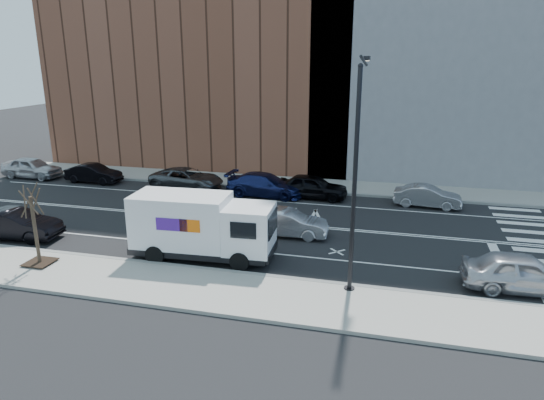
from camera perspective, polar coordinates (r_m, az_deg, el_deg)
The scene contains 21 objects.
ground at distance 28.48m, azimuth -3.61°, elevation -2.45°, with size 120.00×120.00×0.00m, color black.
sidewalk_near at distance 20.90m, azimuth -11.09°, elevation -9.91°, with size 44.00×3.60×0.15m, color gray.
sidewalk_far at distance 36.57m, azimuth 0.59°, elevation 2.04°, with size 44.00×3.60×0.15m, color gray.
curb_near at distance 22.37m, azimuth -9.14°, elevation -7.93°, with size 44.00×0.25×0.17m, color gray.
curb_far at distance 34.88m, azimuth -0.11°, elevation 1.33°, with size 44.00×0.25×0.17m, color gray.
crosswalk at distance 28.28m, azimuth 29.12°, elevation -4.77°, with size 3.00×14.00×0.01m, color white, non-canonical shape.
road_markings at distance 28.48m, azimuth -3.61°, elevation -2.45°, with size 40.00×8.60×0.01m, color white, non-canonical shape.
bldg_brick at distance 44.34m, azimuth -7.80°, elevation 18.71°, with size 26.00×10.00×22.00m, color brown.
bldg_concrete at distance 41.50m, azimuth 20.65°, elevation 20.78°, with size 20.00×10.00×26.00m, color slate.
streetlight at distance 19.19m, azimuth 9.88°, elevation 3.66°, with size 0.44×4.02×9.34m.
street_tree at distance 24.35m, azimuth -25.99°, elevation -3.94°, with size 1.20×1.20×3.75m.
fedex_van at distance 23.04m, azimuth -8.29°, elevation -3.02°, with size 6.88×2.69×3.09m.
far_parked_a at distance 42.68m, azimuth -26.41°, elevation 3.44°, with size 1.93×4.79×1.63m, color #ADADB2.
far_parked_b at distance 39.22m, azimuth -20.25°, elevation 2.95°, with size 1.49×4.28×1.41m, color black.
far_parked_c at distance 35.64m, azimuth -10.00°, elevation 2.50°, with size 2.46×5.34×1.48m, color #474A4E.
far_parked_d at distance 33.22m, azimuth -0.79°, elevation 1.80°, with size 2.20×5.41×1.57m, color #161D4D.
far_parked_e at distance 32.85m, azimuth 4.75°, elevation 1.62°, with size 1.92×4.76×1.62m, color black.
far_parked_f at distance 32.41m, azimuth 17.82°, elevation 0.41°, with size 1.45×4.17×1.37m, color #A2A3A7.
driving_sedan at distance 25.93m, azimuth 1.82°, elevation -2.72°, with size 1.51×4.32×1.42m, color #BBBBC0.
near_parked_rear_a at distance 28.85m, azimuth -27.96°, elevation -2.56°, with size 1.65×4.73×1.56m, color black.
near_parked_front at distance 22.45m, azimuth 27.42°, elevation -7.59°, with size 1.91×4.76×1.62m, color silver.
Camera 1 is at (8.36, -25.58, 9.33)m, focal length 32.00 mm.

